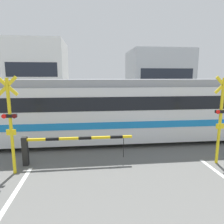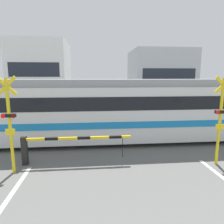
# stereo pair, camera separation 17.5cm
# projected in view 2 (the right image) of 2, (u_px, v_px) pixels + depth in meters

# --- Properties ---
(rail_track_near) EXTENTS (50.00, 0.10, 0.08)m
(rail_track_near) POSITION_uv_depth(u_px,v_px,m) (113.00, 144.00, 10.17)
(rail_track_near) COLOR #5B564C
(rail_track_near) RESTS_ON ground_plane
(rail_track_far) EXTENTS (50.00, 0.10, 0.08)m
(rail_track_far) POSITION_uv_depth(u_px,v_px,m) (110.00, 136.00, 11.58)
(rail_track_far) COLOR #5B564C
(rail_track_far) RESTS_ON ground_plane
(commuter_train) EXTENTS (21.19, 2.85, 3.28)m
(commuter_train) POSITION_uv_depth(u_px,v_px,m) (79.00, 109.00, 10.41)
(commuter_train) COLOR silver
(commuter_train) RESTS_ON ground_plane
(crossing_barrier_near) EXTENTS (4.28, 0.20, 1.14)m
(crossing_barrier_near) POSITION_uv_depth(u_px,v_px,m) (54.00, 144.00, 7.83)
(crossing_barrier_near) COLOR black
(crossing_barrier_near) RESTS_ON ground_plane
(crossing_barrier_far) EXTENTS (4.28, 0.20, 1.14)m
(crossing_barrier_far) POSITION_uv_depth(u_px,v_px,m) (144.00, 115.00, 13.84)
(crossing_barrier_far) COLOR black
(crossing_barrier_far) RESTS_ON ground_plane
(crossing_signal_left) EXTENTS (0.68, 0.15, 3.45)m
(crossing_signal_left) POSITION_uv_depth(u_px,v_px,m) (10.00, 121.00, 6.89)
(crossing_signal_left) COLOR yellow
(crossing_signal_left) RESTS_ON ground_plane
(crossing_signal_right) EXTENTS (0.68, 0.15, 3.45)m
(crossing_signal_right) POSITION_uv_depth(u_px,v_px,m) (220.00, 117.00, 7.61)
(crossing_signal_right) COLOR yellow
(crossing_signal_right) RESTS_ON ground_plane
(pedestrian) EXTENTS (0.38, 0.23, 1.76)m
(pedestrian) POSITION_uv_depth(u_px,v_px,m) (107.00, 108.00, 15.55)
(pedestrian) COLOR #23232D
(pedestrian) RESTS_ON ground_plane
(building_left_of_street) EXTENTS (6.31, 6.60, 7.57)m
(building_left_of_street) POSITION_uv_depth(u_px,v_px,m) (42.00, 74.00, 24.44)
(building_left_of_street) COLOR white
(building_left_of_street) RESTS_ON ground_plane
(building_right_of_street) EXTENTS (7.35, 6.60, 6.70)m
(building_right_of_street) POSITION_uv_depth(u_px,v_px,m) (160.00, 77.00, 25.90)
(building_right_of_street) COLOR #B2B7BC
(building_right_of_street) RESTS_ON ground_plane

